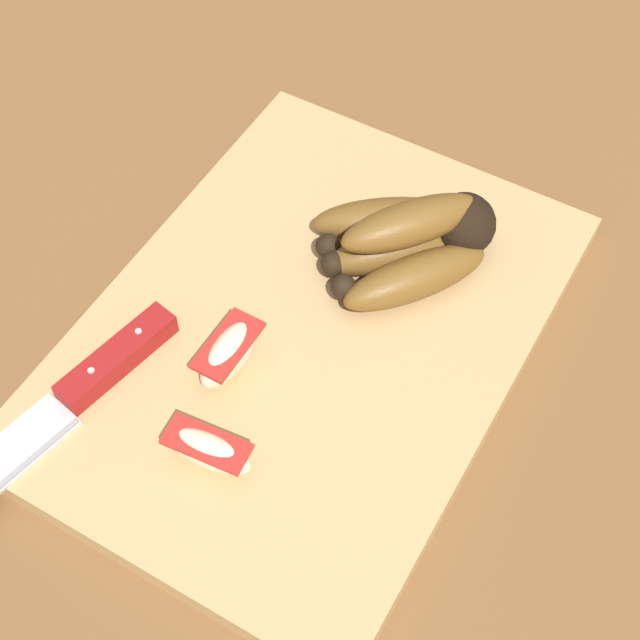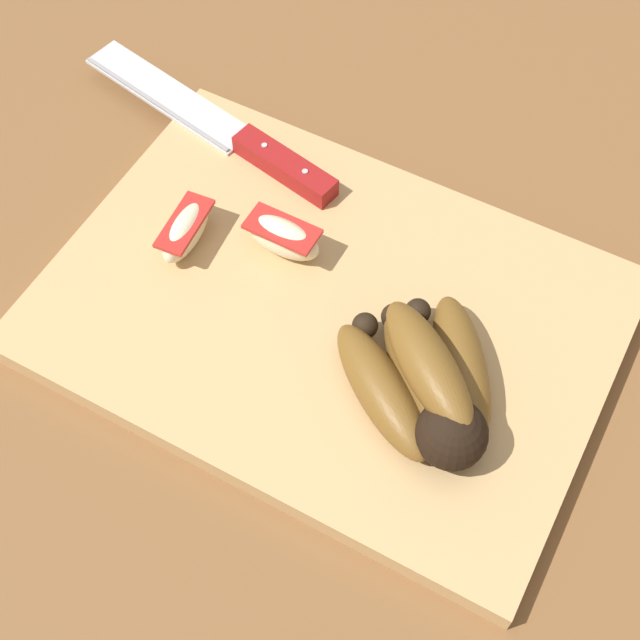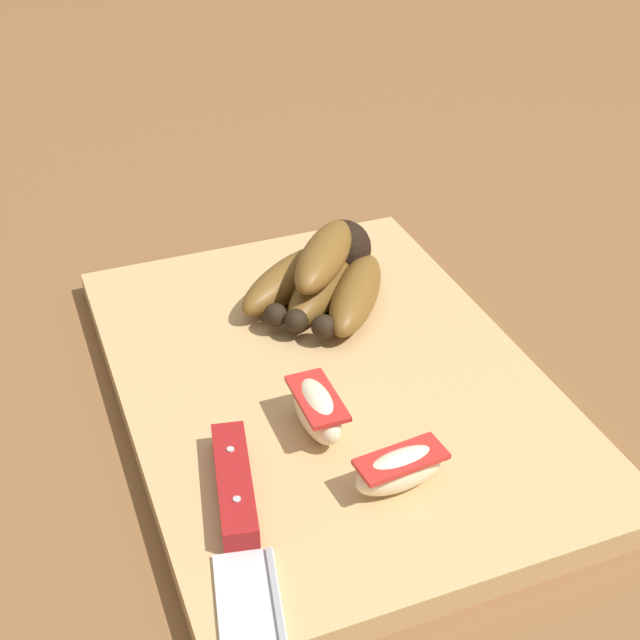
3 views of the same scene
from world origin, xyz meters
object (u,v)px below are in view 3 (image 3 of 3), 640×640
object	(u,v)px
apple_wedge_near	(317,410)
apple_wedge_middle	(401,469)
banana_bunch	(325,275)
chefs_knife	(243,545)

from	to	relation	value
apple_wedge_near	apple_wedge_middle	size ratio (longest dim) A/B	0.96
banana_bunch	apple_wedge_middle	size ratio (longest dim) A/B	2.32
chefs_knife	apple_wedge_near	xyz separation A→B (m)	(0.09, -0.08, 0.01)
banana_bunch	chefs_knife	world-z (taller)	banana_bunch
apple_wedge_near	banana_bunch	bearing A→B (deg)	-23.38
apple_wedge_near	apple_wedge_middle	xyz separation A→B (m)	(-0.07, -0.03, -0.00)
banana_bunch	apple_wedge_near	world-z (taller)	banana_bunch
chefs_knife	apple_wedge_middle	xyz separation A→B (m)	(0.02, -0.11, 0.01)
banana_bunch	apple_wedge_near	distance (m)	0.17
banana_bunch	apple_wedge_near	xyz separation A→B (m)	(-0.16, 0.07, -0.01)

